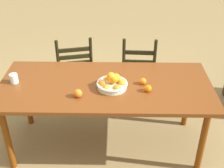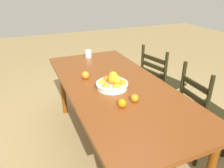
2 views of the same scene
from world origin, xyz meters
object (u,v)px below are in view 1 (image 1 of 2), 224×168
at_px(orange_loose_1, 148,88).
at_px(fruit_bowl, 112,83).
at_px(chair_near_window, 75,71).
at_px(chair_by_cabinet, 138,73).
at_px(drinking_glass, 14,78).
at_px(orange_loose_0, 78,93).
at_px(dining_table, 105,90).
at_px(orange_loose_2, 143,81).

bearing_deg(orange_loose_1, fruit_bowl, 169.46).
bearing_deg(chair_near_window, orange_loose_1, 118.52).
bearing_deg(chair_by_cabinet, fruit_bowl, 73.01).
xyz_separation_m(orange_loose_1, drinking_glass, (-1.25, 0.13, 0.01)).
height_order(orange_loose_0, orange_loose_1, orange_loose_0).
height_order(fruit_bowl, orange_loose_0, fruit_bowl).
xyz_separation_m(dining_table, orange_loose_1, (0.39, -0.12, 0.10)).
bearing_deg(fruit_bowl, orange_loose_0, -151.94).
xyz_separation_m(chair_near_window, orange_loose_0, (0.18, -1.02, 0.34)).
distance_m(chair_by_cabinet, orange_loose_1, 0.93).
relative_size(dining_table, fruit_bowl, 7.00).
height_order(chair_by_cabinet, orange_loose_1, chair_by_cabinet).
xyz_separation_m(dining_table, drinking_glass, (-0.86, 0.01, 0.12)).
height_order(dining_table, fruit_bowl, fruit_bowl).
relative_size(fruit_bowl, orange_loose_0, 3.84).
xyz_separation_m(chair_by_cabinet, orange_loose_1, (0.02, -0.87, 0.33)).
distance_m(chair_by_cabinet, orange_loose_0, 1.18).
xyz_separation_m(chair_near_window, chair_by_cabinet, (0.77, -0.05, 0.01)).
bearing_deg(drinking_glass, orange_loose_1, -6.00).
bearing_deg(dining_table, orange_loose_0, -136.91).
xyz_separation_m(dining_table, orange_loose_2, (0.35, 0.01, 0.10)).
height_order(orange_loose_0, drinking_glass, drinking_glass).
height_order(dining_table, chair_near_window, chair_near_window).
bearing_deg(orange_loose_0, chair_near_window, 99.89).
bearing_deg(orange_loose_1, orange_loose_0, -171.02).
bearing_deg(orange_loose_2, chair_by_cabinet, 89.09).
height_order(chair_near_window, drinking_glass, chair_near_window).
bearing_deg(chair_near_window, orange_loose_0, 87.51).
bearing_deg(orange_loose_0, chair_by_cabinet, 58.32).
bearing_deg(orange_loose_2, orange_loose_0, -159.07).
xyz_separation_m(chair_near_window, drinking_glass, (-0.45, -0.79, 0.35)).
distance_m(orange_loose_2, drinking_glass, 1.22).
distance_m(fruit_bowl, orange_loose_2, 0.30).
relative_size(dining_table, orange_loose_1, 30.92).
xyz_separation_m(chair_near_window, orange_loose_2, (0.76, -0.80, 0.34)).
bearing_deg(drinking_glass, orange_loose_2, -0.28).
distance_m(chair_by_cabinet, fruit_bowl, 0.93).
bearing_deg(drinking_glass, orange_loose_0, -19.95).
bearing_deg(chair_by_cabinet, drinking_glass, 34.30).
bearing_deg(chair_by_cabinet, chair_near_window, -0.56).
bearing_deg(fruit_bowl, orange_loose_1, -10.54).
height_order(dining_table, orange_loose_2, orange_loose_2).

